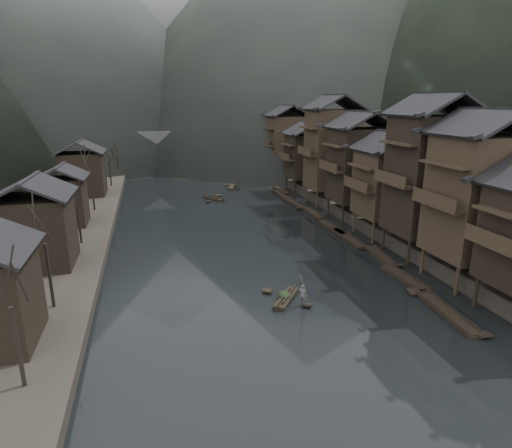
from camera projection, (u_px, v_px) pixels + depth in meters
name	position (u px, v px, depth m)	size (l,w,h in m)	color
water	(282.00, 296.00, 35.88)	(300.00, 300.00, 0.00)	black
right_bank	(395.00, 182.00, 81.09)	(40.00, 200.00, 1.80)	#2D2823
stilt_houses	(366.00, 154.00, 55.43)	(9.00, 67.60, 16.84)	black
left_houses	(56.00, 194.00, 48.22)	(8.10, 53.20, 8.73)	black
bare_trees	(91.00, 182.00, 51.39)	(3.97, 72.63, 7.94)	black
moored_sampans	(319.00, 219.00, 58.39)	(3.25, 62.27, 0.47)	black
midriver_boats	(223.00, 192.00, 75.38)	(7.55, 13.73, 0.44)	black
stone_bridge	(191.00, 147.00, 101.50)	(40.00, 6.00, 9.00)	#4C4C4F
hills	(176.00, 5.00, 179.89)	(320.00, 380.00, 121.29)	black
hero_sampan	(286.00, 298.00, 35.08)	(3.26, 4.12, 0.43)	black
cargo_heap	(284.00, 291.00, 35.07)	(1.00, 1.30, 0.60)	black
boatman	(303.00, 291.00, 33.81)	(0.59, 0.39, 1.63)	#5B5B5E
bamboo_pole	(306.00, 260.00, 33.12)	(0.06, 0.06, 4.52)	#8C7A51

